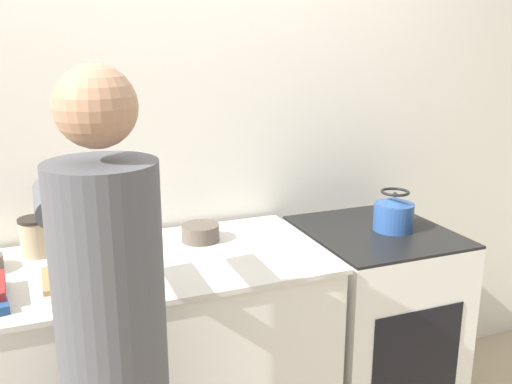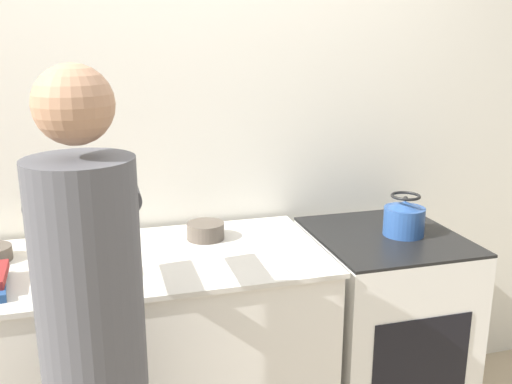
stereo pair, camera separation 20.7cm
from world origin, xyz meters
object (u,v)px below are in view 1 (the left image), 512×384
object	(u,v)px
person	(113,349)
canister_jar	(36,237)
oven	(371,328)
knife	(93,269)
cutting_board	(91,274)
kettle	(394,213)

from	to	relation	value
person	canister_jar	distance (m)	0.79
oven	knife	distance (m)	1.27
oven	knife	size ratio (longest dim) A/B	4.25
knife	person	bearing A→B (deg)	-76.48
oven	person	xyz separation A→B (m)	(-1.18, -0.55, 0.45)
cutting_board	kettle	distance (m)	1.25
oven	kettle	world-z (taller)	kettle
knife	canister_jar	bearing A→B (deg)	137.57
person	kettle	xyz separation A→B (m)	(1.25, 0.53, 0.08)
cutting_board	kettle	size ratio (longest dim) A/B	1.81
oven	canister_jar	distance (m)	1.47
knife	kettle	size ratio (longest dim) A/B	1.26
knife	kettle	distance (m)	1.24
kettle	knife	bearing A→B (deg)	-179.14
person	canister_jar	bearing A→B (deg)	102.36
oven	person	bearing A→B (deg)	-155.22
oven	kettle	xyz separation A→B (m)	(0.07, -0.02, 0.54)
cutting_board	canister_jar	size ratio (longest dim) A/B	2.15
knife	cutting_board	bearing A→B (deg)	-105.68
knife	oven	bearing A→B (deg)	16.05
person	cutting_board	bearing A→B (deg)	90.58
cutting_board	kettle	world-z (taller)	kettle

